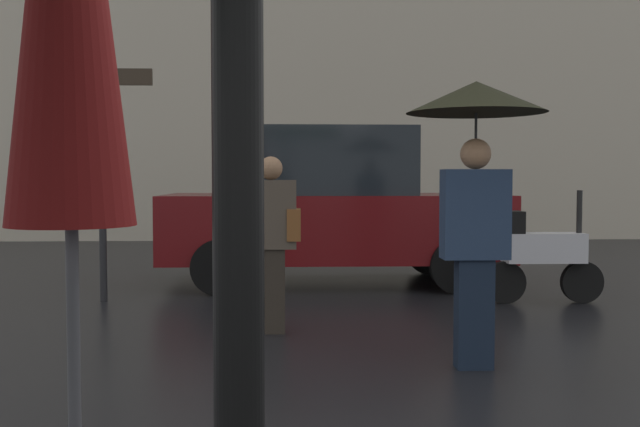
# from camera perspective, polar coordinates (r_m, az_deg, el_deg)

# --- Properties ---
(pedestrian_with_umbrella) EXTENTS (1.00, 1.00, 2.05)m
(pedestrian_with_umbrella) POSITION_cam_1_polar(r_m,az_deg,el_deg) (5.28, 12.15, 5.35)
(pedestrian_with_umbrella) COLOR black
(pedestrian_with_umbrella) RESTS_ON ground
(pedestrian_with_bag) EXTENTS (0.48, 0.24, 1.56)m
(pedestrian_with_bag) POSITION_cam_1_polar(r_m,az_deg,el_deg) (6.39, -3.73, -1.55)
(pedestrian_with_bag) COLOR #2A241E
(pedestrian_with_bag) RESTS_ON ground
(parked_scooter) EXTENTS (1.32, 0.32, 1.23)m
(parked_scooter) POSITION_cam_1_polar(r_m,az_deg,el_deg) (8.25, 16.90, -2.99)
(parked_scooter) COLOR black
(parked_scooter) RESTS_ON ground
(parked_car_left) EXTENTS (4.32, 1.93, 2.00)m
(parked_car_left) POSITION_cam_1_polar(r_m,az_deg,el_deg) (9.34, 0.70, 0.57)
(parked_car_left) COLOR #590C0F
(parked_car_left) RESTS_ON ground
(street_signpost) EXTENTS (1.08, 0.08, 2.72)m
(street_signpost) POSITION_cam_1_polar(r_m,az_deg,el_deg) (8.33, -16.76, 4.70)
(street_signpost) COLOR black
(street_signpost) RESTS_ON ground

